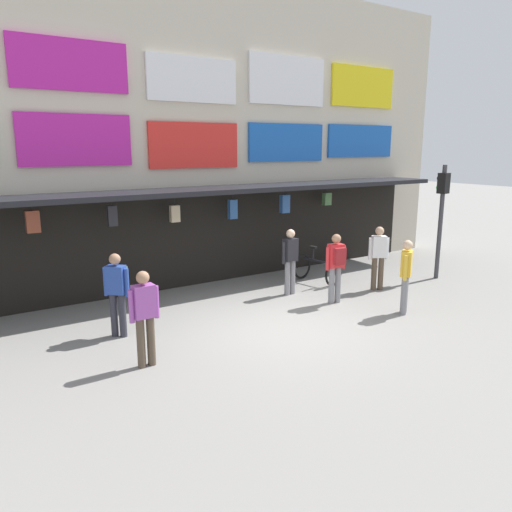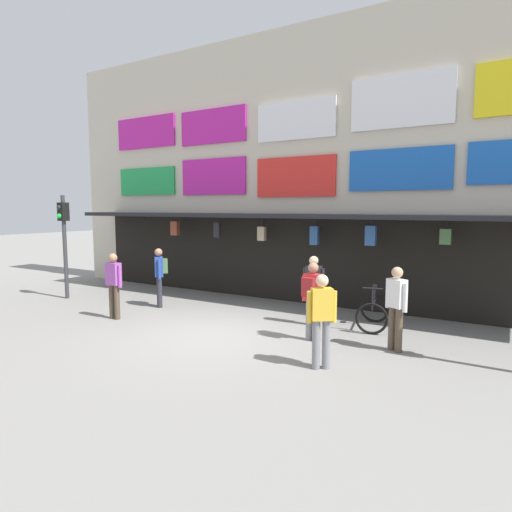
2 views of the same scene
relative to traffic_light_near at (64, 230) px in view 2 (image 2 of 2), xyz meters
name	(u,v)px [view 2 (image 2 of 2)]	position (x,y,z in m)	size (l,w,h in m)	color
ground_plane	(216,335)	(6.34, -0.80, -2.14)	(80.00, 80.00, 0.00)	gray
shopfront	(304,170)	(6.34, 3.77, 1.82)	(18.00, 2.60, 8.00)	beige
traffic_light_near	(64,230)	(0.00, 0.00, 0.00)	(0.29, 0.33, 3.20)	#38383D
bicycle_parked	(373,312)	(9.20, 1.52, -1.75)	(0.94, 1.28, 1.05)	black
pedestrian_in_purple	(313,286)	(7.88, 1.03, -1.19)	(0.53, 0.26, 1.68)	gray
pedestrian_in_yellow	(322,316)	(9.15, -1.55, -1.19)	(0.45, 0.39, 1.68)	gray
pedestrian_in_green	(312,295)	(8.36, -0.13, -1.16)	(0.52, 0.40, 1.68)	gray
pedestrian_in_white	(160,273)	(3.35, 0.62, -1.16)	(0.47, 0.47, 1.68)	#2D2D38
pedestrian_in_red	(396,304)	(10.03, 0.10, -1.19)	(0.47, 0.37, 1.68)	brown
pedestrian_in_black	(114,282)	(3.30, -1.00, -1.19)	(0.53, 0.23, 1.68)	brown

